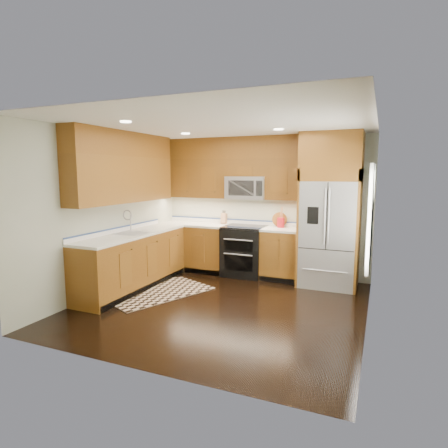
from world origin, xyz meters
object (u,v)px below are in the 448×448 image
at_px(refrigerator, 330,211).
at_px(knife_block, 224,218).
at_px(range, 244,251).
at_px(rug, 158,292).
at_px(utensil_crock, 281,220).

distance_m(refrigerator, knife_block, 2.08).
xyz_separation_m(range, refrigerator, (1.55, -0.04, 0.83)).
relative_size(range, rug, 0.57).
relative_size(refrigerator, utensil_crock, 6.82).
xyz_separation_m(refrigerator, rug, (-2.50, -1.49, -1.30)).
height_order(range, refrigerator, refrigerator).
distance_m(rug, utensil_crock, 2.55).
distance_m(range, knife_block, 0.80).
bearing_deg(refrigerator, rug, -149.19).
bearing_deg(rug, range, 81.90).
height_order(rug, utensil_crock, utensil_crock).
height_order(refrigerator, rug, refrigerator).
distance_m(range, rug, 1.86).
relative_size(refrigerator, knife_block, 9.86).
relative_size(refrigerator, rug, 1.57).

